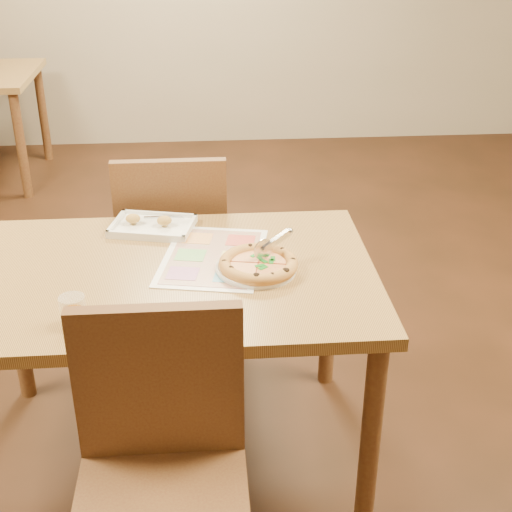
{
  "coord_description": "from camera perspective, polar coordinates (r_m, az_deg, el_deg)",
  "views": [
    {
      "loc": [
        0.13,
        -1.95,
        1.77
      ],
      "look_at": [
        0.28,
        -0.02,
        0.77
      ],
      "focal_mm": 50.0,
      "sensor_mm": 36.0,
      "label": 1
    }
  ],
  "objects": [
    {
      "name": "dining_table",
      "position": [
        2.26,
        -7.13,
        -3.13
      ],
      "size": [
        1.3,
        0.85,
        0.72
      ],
      "color": "olive",
      "rests_on": "ground"
    },
    {
      "name": "pizza",
      "position": [
        2.18,
        0.19,
        -0.64
      ],
      "size": [
        0.24,
        0.24,
        0.04
      ],
      "rotation": [
        0.0,
        0.0,
        -0.19
      ],
      "color": "#D79449",
      "rests_on": "plate"
    },
    {
      "name": "room",
      "position": [
        2.0,
        -8.33,
        14.89
      ],
      "size": [
        7.0,
        7.0,
        7.0
      ],
      "color": "black",
      "rests_on": "ground"
    },
    {
      "name": "menu",
      "position": [
        2.28,
        -3.47,
        -0.06
      ],
      "size": [
        0.39,
        0.49,
        0.0
      ],
      "primitive_type": "cube",
      "rotation": [
        0.0,
        0.0,
        -0.19
      ],
      "color": "white",
      "rests_on": "dining_table"
    },
    {
      "name": "plate",
      "position": [
        2.2,
        0.0,
        -1.0
      ],
      "size": [
        0.32,
        0.32,
        0.01
      ],
      "primitive_type": "cylinder",
      "rotation": [
        0.0,
        0.0,
        0.31
      ],
      "color": "silver",
      "rests_on": "dining_table"
    },
    {
      "name": "pizza_cutter",
      "position": [
        2.2,
        1.33,
        1.05
      ],
      "size": [
        0.12,
        0.07,
        0.08
      ],
      "rotation": [
        0.0,
        0.0,
        0.51
      ],
      "color": "silver",
      "rests_on": "pizza"
    },
    {
      "name": "chair_near",
      "position": [
        1.81,
        -7.66,
        -14.69
      ],
      "size": [
        0.42,
        0.42,
        0.47
      ],
      "color": "brown",
      "rests_on": "ground"
    },
    {
      "name": "glass_tumbler",
      "position": [
        1.98,
        -14.4,
        -4.44
      ],
      "size": [
        0.07,
        0.07,
        0.09
      ],
      "rotation": [
        0.0,
        0.0,
        0.2
      ],
      "color": "#804409",
      "rests_on": "dining_table"
    },
    {
      "name": "appetizer_tray",
      "position": [
        2.49,
        -8.31,
        2.36
      ],
      "size": [
        0.31,
        0.25,
        0.05
      ],
      "rotation": [
        0.0,
        0.0,
        -0.23
      ],
      "color": "white",
      "rests_on": "dining_table"
    },
    {
      "name": "chair_far",
      "position": [
        2.82,
        -6.64,
        1.83
      ],
      "size": [
        0.42,
        0.42,
        0.47
      ],
      "rotation": [
        0.0,
        0.0,
        3.14
      ],
      "color": "brown",
      "rests_on": "ground"
    }
  ]
}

